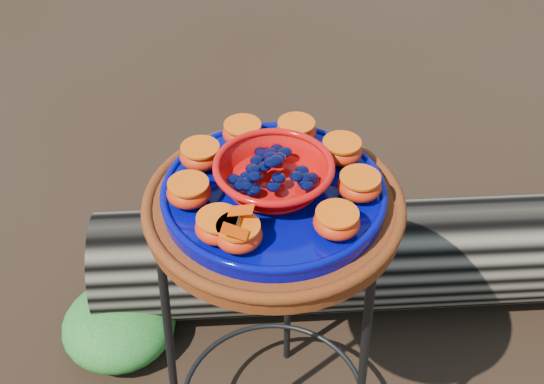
# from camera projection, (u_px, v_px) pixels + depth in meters

# --- Properties ---
(plant_stand) EXTENTS (0.44, 0.44, 0.70)m
(plant_stand) POSITION_uv_depth(u_px,v_px,m) (273.00, 343.00, 1.37)
(plant_stand) COLOR black
(plant_stand) RESTS_ON ground
(terracotta_saucer) EXTENTS (0.42, 0.42, 0.03)m
(terracotta_saucer) POSITION_uv_depth(u_px,v_px,m) (274.00, 207.00, 1.12)
(terracotta_saucer) COLOR #491A0A
(terracotta_saucer) RESTS_ON plant_stand
(cobalt_plate) EXTENTS (0.36, 0.36, 0.02)m
(cobalt_plate) POSITION_uv_depth(u_px,v_px,m) (274.00, 194.00, 1.11)
(cobalt_plate) COLOR #050061
(cobalt_plate) RESTS_ON terracotta_saucer
(red_bowl) EXTENTS (0.18, 0.18, 0.05)m
(red_bowl) POSITION_uv_depth(u_px,v_px,m) (274.00, 177.00, 1.08)
(red_bowl) COLOR #C30B08
(red_bowl) RESTS_ON cobalt_plate
(glass_gems) EXTENTS (0.14, 0.14, 0.02)m
(glass_gems) POSITION_uv_depth(u_px,v_px,m) (274.00, 158.00, 1.06)
(glass_gems) COLOR black
(glass_gems) RESTS_ON red_bowl
(orange_half_0) EXTENTS (0.07, 0.07, 0.04)m
(orange_half_0) POSITION_uv_depth(u_px,v_px,m) (239.00, 235.00, 0.99)
(orange_half_0) COLOR #A80600
(orange_half_0) RESTS_ON cobalt_plate
(orange_half_1) EXTENTS (0.07, 0.07, 0.04)m
(orange_half_1) POSITION_uv_depth(u_px,v_px,m) (337.00, 222.00, 1.01)
(orange_half_1) COLOR #A80600
(orange_half_1) RESTS_ON cobalt_plate
(orange_half_2) EXTENTS (0.07, 0.07, 0.04)m
(orange_half_2) POSITION_uv_depth(u_px,v_px,m) (359.00, 186.00, 1.07)
(orange_half_2) COLOR #A80600
(orange_half_2) RESTS_ON cobalt_plate
(orange_half_3) EXTENTS (0.07, 0.07, 0.04)m
(orange_half_3) POSITION_uv_depth(u_px,v_px,m) (341.00, 151.00, 1.14)
(orange_half_3) COLOR #A80600
(orange_half_3) RESTS_ON cobalt_plate
(orange_half_4) EXTENTS (0.07, 0.07, 0.04)m
(orange_half_4) POSITION_uv_depth(u_px,v_px,m) (296.00, 131.00, 1.18)
(orange_half_4) COLOR #A80600
(orange_half_4) RESTS_ON cobalt_plate
(orange_half_5) EXTENTS (0.07, 0.07, 0.04)m
(orange_half_5) POSITION_uv_depth(u_px,v_px,m) (243.00, 133.00, 1.18)
(orange_half_5) COLOR #A80600
(orange_half_5) RESTS_ON cobalt_plate
(orange_half_6) EXTENTS (0.07, 0.07, 0.04)m
(orange_half_6) POSITION_uv_depth(u_px,v_px,m) (201.00, 156.00, 1.13)
(orange_half_6) COLOR #A80600
(orange_half_6) RESTS_ON cobalt_plate
(orange_half_7) EXTENTS (0.07, 0.07, 0.04)m
(orange_half_7) POSITION_uv_depth(u_px,v_px,m) (189.00, 192.00, 1.06)
(orange_half_7) COLOR #A80600
(orange_half_7) RESTS_ON cobalt_plate
(orange_half_8) EXTENTS (0.07, 0.07, 0.04)m
(orange_half_8) POSITION_uv_depth(u_px,v_px,m) (219.00, 227.00, 1.00)
(orange_half_8) COLOR #A80600
(orange_half_8) RESTS_ON cobalt_plate
(butterfly) EXTENTS (0.08, 0.05, 0.01)m
(butterfly) POSITION_uv_depth(u_px,v_px,m) (238.00, 222.00, 0.97)
(butterfly) COLOR #DA3200
(butterfly) RESTS_ON orange_half_0
(driftwood_log) EXTENTS (1.62, 0.75, 0.29)m
(driftwood_log) POSITION_uv_depth(u_px,v_px,m) (392.00, 255.00, 1.83)
(driftwood_log) COLOR black
(driftwood_log) RESTS_ON ground
(foliage_left) EXTENTS (0.29, 0.29, 0.15)m
(foliage_left) POSITION_uv_depth(u_px,v_px,m) (119.00, 323.00, 1.75)
(foliage_left) COLOR #1B561D
(foliage_left) RESTS_ON ground
(foliage_back) EXTENTS (0.33, 0.33, 0.16)m
(foliage_back) POSITION_uv_depth(u_px,v_px,m) (240.00, 239.00, 1.97)
(foliage_back) COLOR #1B561D
(foliage_back) RESTS_ON ground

